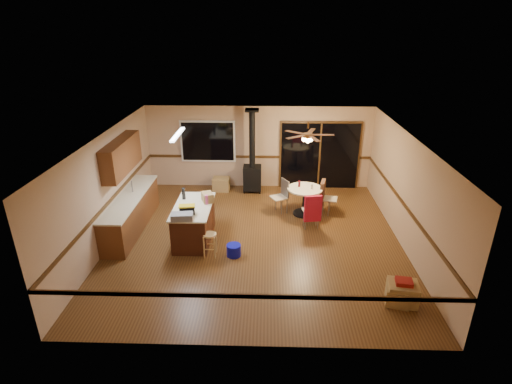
{
  "coord_description": "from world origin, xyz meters",
  "views": [
    {
      "loc": [
        0.27,
        -8.56,
        4.95
      ],
      "look_at": [
        0.0,
        0.3,
        1.15
      ],
      "focal_mm": 28.0,
      "sensor_mm": 36.0,
      "label": 1
    }
  ],
  "objects_px": {
    "dining_table": "(305,196)",
    "chair_left": "(282,192)",
    "chair_right": "(323,193)",
    "box_corner_a": "(402,293)",
    "toolbox_black": "(187,210)",
    "box_corner_b": "(398,296)",
    "blue_bucket": "(234,250)",
    "wood_stove": "(252,169)",
    "chair_near": "(313,208)",
    "toolbox_grey": "(182,217)",
    "box_under_window": "(221,184)",
    "bar_stool": "(210,245)",
    "kitchen_island": "(194,222)"
  },
  "relations": [
    {
      "from": "wood_stove",
      "to": "chair_right",
      "type": "height_order",
      "value": "wood_stove"
    },
    {
      "from": "wood_stove",
      "to": "box_corner_a",
      "type": "distance_m",
      "value": 6.17
    },
    {
      "from": "toolbox_black",
      "to": "chair_left",
      "type": "relative_size",
      "value": 0.62
    },
    {
      "from": "toolbox_grey",
      "to": "box_corner_b",
      "type": "height_order",
      "value": "toolbox_grey"
    },
    {
      "from": "wood_stove",
      "to": "box_corner_b",
      "type": "relative_size",
      "value": 5.82
    },
    {
      "from": "box_corner_a",
      "to": "wood_stove",
      "type": "bearing_deg",
      "value": 119.79
    },
    {
      "from": "chair_left",
      "to": "box_corner_a",
      "type": "distance_m",
      "value": 4.48
    },
    {
      "from": "wood_stove",
      "to": "chair_left",
      "type": "height_order",
      "value": "wood_stove"
    },
    {
      "from": "toolbox_grey",
      "to": "chair_left",
      "type": "height_order",
      "value": "toolbox_grey"
    },
    {
      "from": "toolbox_grey",
      "to": "chair_near",
      "type": "relative_size",
      "value": 0.68
    },
    {
      "from": "toolbox_black",
      "to": "blue_bucket",
      "type": "relative_size",
      "value": 1.03
    },
    {
      "from": "chair_near",
      "to": "blue_bucket",
      "type": "bearing_deg",
      "value": -145.23
    },
    {
      "from": "wood_stove",
      "to": "box_under_window",
      "type": "relative_size",
      "value": 4.86
    },
    {
      "from": "blue_bucket",
      "to": "dining_table",
      "type": "height_order",
      "value": "dining_table"
    },
    {
      "from": "bar_stool",
      "to": "chair_left",
      "type": "xyz_separation_m",
      "value": [
        1.7,
        2.35,
        0.31
      ]
    },
    {
      "from": "toolbox_black",
      "to": "chair_right",
      "type": "bearing_deg",
      "value": 30.7
    },
    {
      "from": "kitchen_island",
      "to": "chair_right",
      "type": "bearing_deg",
      "value": 25.23
    },
    {
      "from": "bar_stool",
      "to": "chair_right",
      "type": "distance_m",
      "value": 3.66
    },
    {
      "from": "wood_stove",
      "to": "chair_left",
      "type": "xyz_separation_m",
      "value": [
        0.89,
        -1.43,
        -0.14
      ]
    },
    {
      "from": "chair_right",
      "to": "box_corner_a",
      "type": "xyz_separation_m",
      "value": [
        1.04,
        -3.85,
        -0.39
      ]
    },
    {
      "from": "chair_near",
      "to": "dining_table",
      "type": "bearing_deg",
      "value": 98.43
    },
    {
      "from": "chair_left",
      "to": "chair_right",
      "type": "distance_m",
      "value": 1.13
    },
    {
      "from": "chair_left",
      "to": "chair_near",
      "type": "height_order",
      "value": "same"
    },
    {
      "from": "toolbox_grey",
      "to": "wood_stove",
      "type": "bearing_deg",
      "value": 69.52
    },
    {
      "from": "toolbox_black",
      "to": "box_under_window",
      "type": "relative_size",
      "value": 0.65
    },
    {
      "from": "toolbox_black",
      "to": "chair_right",
      "type": "distance_m",
      "value": 3.93
    },
    {
      "from": "dining_table",
      "to": "wood_stove",
      "type": "bearing_deg",
      "value": 133.43
    },
    {
      "from": "box_under_window",
      "to": "blue_bucket",
      "type": "bearing_deg",
      "value": -79.49
    },
    {
      "from": "dining_table",
      "to": "chair_left",
      "type": "distance_m",
      "value": 0.63
    },
    {
      "from": "bar_stool",
      "to": "chair_near",
      "type": "height_order",
      "value": "chair_near"
    },
    {
      "from": "chair_left",
      "to": "chair_near",
      "type": "distance_m",
      "value": 1.27
    },
    {
      "from": "kitchen_island",
      "to": "wood_stove",
      "type": "distance_m",
      "value": 3.33
    },
    {
      "from": "kitchen_island",
      "to": "box_corner_a",
      "type": "distance_m",
      "value": 4.92
    },
    {
      "from": "wood_stove",
      "to": "chair_right",
      "type": "relative_size",
      "value": 3.6
    },
    {
      "from": "toolbox_black",
      "to": "box_corner_b",
      "type": "xyz_separation_m",
      "value": [
        4.31,
        -1.9,
        -0.82
      ]
    },
    {
      "from": "blue_bucket",
      "to": "wood_stove",
      "type": "bearing_deg",
      "value": 85.81
    },
    {
      "from": "box_corner_a",
      "to": "toolbox_grey",
      "type": "bearing_deg",
      "value": 160.68
    },
    {
      "from": "chair_right",
      "to": "box_corner_a",
      "type": "bearing_deg",
      "value": -74.94
    },
    {
      "from": "kitchen_island",
      "to": "chair_left",
      "type": "height_order",
      "value": "chair_left"
    },
    {
      "from": "chair_right",
      "to": "box_corner_a",
      "type": "relative_size",
      "value": 1.26
    },
    {
      "from": "chair_right",
      "to": "wood_stove",
      "type": "bearing_deg",
      "value": 143.63
    },
    {
      "from": "chair_near",
      "to": "box_corner_a",
      "type": "relative_size",
      "value": 1.26
    },
    {
      "from": "blue_bucket",
      "to": "box_corner_b",
      "type": "bearing_deg",
      "value": -26.39
    },
    {
      "from": "chair_right",
      "to": "box_under_window",
      "type": "xyz_separation_m",
      "value": [
        -3.01,
        1.54,
        -0.39
      ]
    },
    {
      "from": "box_under_window",
      "to": "box_corner_b",
      "type": "bearing_deg",
      "value": -54.02
    },
    {
      "from": "blue_bucket",
      "to": "bar_stool",
      "type": "bearing_deg",
      "value": -179.78
    },
    {
      "from": "blue_bucket",
      "to": "chair_left",
      "type": "xyz_separation_m",
      "value": [
        1.17,
        2.35,
        0.45
      ]
    },
    {
      "from": "wood_stove",
      "to": "blue_bucket",
      "type": "distance_m",
      "value": 3.84
    },
    {
      "from": "toolbox_black",
      "to": "chair_left",
      "type": "height_order",
      "value": "toolbox_black"
    },
    {
      "from": "box_corner_a",
      "to": "box_under_window",
      "type": "bearing_deg",
      "value": 126.89
    }
  ]
}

